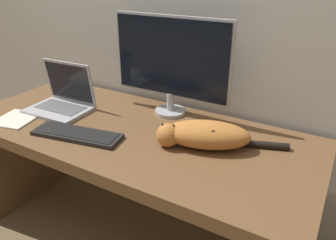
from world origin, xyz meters
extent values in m
cube|color=brown|center=(0.00, 0.38, 0.69)|extent=(1.80, 0.77, 0.06)
cube|color=brown|center=(-0.86, 0.38, 0.33)|extent=(0.04, 0.71, 0.66)
cylinder|color=#B2B2B7|center=(0.07, 0.65, 0.73)|extent=(0.17, 0.17, 0.02)
cylinder|color=#B2B2B7|center=(0.07, 0.65, 0.79)|extent=(0.04, 0.04, 0.09)
cube|color=#B2B2B7|center=(0.07, 0.65, 1.03)|extent=(0.66, 0.02, 0.42)
cube|color=black|center=(0.07, 0.64, 1.03)|extent=(0.63, 0.01, 0.39)
cube|color=#B7B7BC|center=(-0.47, 0.35, 0.73)|extent=(0.34, 0.26, 0.02)
cube|color=slate|center=(-0.47, 0.37, 0.75)|extent=(0.28, 0.14, 0.00)
cube|color=#B7B7BC|center=(-0.48, 0.46, 0.86)|extent=(0.33, 0.05, 0.24)
cube|color=black|center=(-0.48, 0.45, 0.86)|extent=(0.30, 0.04, 0.21)
cube|color=black|center=(-0.18, 0.19, 0.73)|extent=(0.45, 0.21, 0.02)
cube|color=black|center=(-0.18, 0.19, 0.75)|extent=(0.41, 0.18, 0.00)
ellipsoid|color=#C67A38|center=(0.39, 0.41, 0.78)|extent=(0.42, 0.29, 0.12)
ellipsoid|color=black|center=(0.41, 0.42, 0.82)|extent=(0.21, 0.18, 0.05)
sphere|color=#C67A38|center=(0.24, 0.33, 0.78)|extent=(0.11, 0.11, 0.11)
cone|color=black|center=(0.21, 0.32, 0.82)|extent=(0.04, 0.04, 0.03)
cone|color=black|center=(0.26, 0.34, 0.82)|extent=(0.04, 0.04, 0.03)
cylinder|color=black|center=(0.62, 0.53, 0.74)|extent=(0.20, 0.10, 0.03)
cube|color=white|center=(-0.59, 0.17, 0.73)|extent=(0.23, 0.24, 0.01)
camera|label=1|loc=(0.88, -0.78, 1.46)|focal=35.00mm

